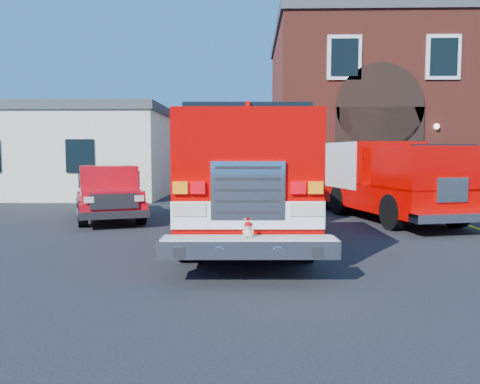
{
  "coord_description": "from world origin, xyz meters",
  "views": [
    {
      "loc": [
        0.24,
        -10.56,
        2.05
      ],
      "look_at": [
        0.0,
        -1.2,
        1.3
      ],
      "focal_mm": 35.0,
      "sensor_mm": 36.0,
      "label": 1
    }
  ],
  "objects_px": {
    "pickup_truck": "(108,193)",
    "secondary_truck": "(379,176)",
    "fire_engine": "(244,174)",
    "fire_station": "(422,112)",
    "side_building": "(70,152)"
  },
  "relations": [
    {
      "from": "pickup_truck",
      "to": "secondary_truck",
      "type": "distance_m",
      "value": 8.84
    },
    {
      "from": "secondary_truck",
      "to": "fire_engine",
      "type": "bearing_deg",
      "value": -143.15
    },
    {
      "from": "fire_engine",
      "to": "pickup_truck",
      "type": "bearing_deg",
      "value": 148.38
    },
    {
      "from": "secondary_truck",
      "to": "fire_station",
      "type": "bearing_deg",
      "value": 63.34
    },
    {
      "from": "fire_station",
      "to": "pickup_truck",
      "type": "height_order",
      "value": "fire_station"
    },
    {
      "from": "side_building",
      "to": "fire_engine",
      "type": "xyz_separation_m",
      "value": [
        9.04,
        -11.4,
        -0.66
      ]
    },
    {
      "from": "side_building",
      "to": "fire_engine",
      "type": "bearing_deg",
      "value": -51.58
    },
    {
      "from": "pickup_truck",
      "to": "fire_engine",
      "type": "bearing_deg",
      "value": -31.62
    },
    {
      "from": "side_building",
      "to": "pickup_truck",
      "type": "height_order",
      "value": "side_building"
    },
    {
      "from": "fire_station",
      "to": "fire_engine",
      "type": "relative_size",
      "value": 1.56
    },
    {
      "from": "side_building",
      "to": "secondary_truck",
      "type": "height_order",
      "value": "side_building"
    },
    {
      "from": "pickup_truck",
      "to": "secondary_truck",
      "type": "bearing_deg",
      "value": 3.53
    },
    {
      "from": "fire_station",
      "to": "side_building",
      "type": "height_order",
      "value": "fire_station"
    },
    {
      "from": "fire_engine",
      "to": "secondary_truck",
      "type": "distance_m",
      "value": 5.46
    },
    {
      "from": "fire_engine",
      "to": "secondary_truck",
      "type": "bearing_deg",
      "value": 36.85
    }
  ]
}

